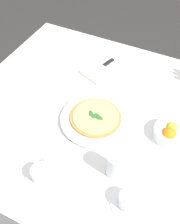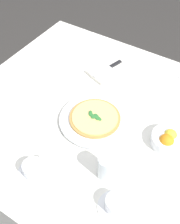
{
  "view_description": "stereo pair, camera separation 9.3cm",
  "coord_description": "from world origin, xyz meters",
  "px_view_note": "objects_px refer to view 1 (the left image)",
  "views": [
    {
      "loc": [
        0.79,
        0.42,
        1.73
      ],
      "look_at": [
        0.02,
        0.04,
        0.77
      ],
      "focal_mm": 44.96,
      "sensor_mm": 36.0,
      "label": 1
    },
    {
      "loc": [
        0.75,
        0.5,
        1.73
      ],
      "look_at": [
        0.02,
        0.04,
        0.77
      ],
      "focal_mm": 44.96,
      "sensor_mm": 36.0,
      "label": 2
    }
  ],
  "objects_px": {
    "coffee_cup_near_left": "(41,174)",
    "napkin_folded": "(103,69)",
    "coffee_cup_center_back": "(129,201)",
    "citrus_bowl": "(170,133)",
    "pizza": "(96,117)",
    "water_glass_far_left": "(115,166)",
    "pizza_plate": "(96,119)",
    "dinner_knife": "(102,67)"
  },
  "relations": [
    {
      "from": "pizza",
      "to": "coffee_cup_near_left",
      "type": "height_order",
      "value": "coffee_cup_near_left"
    },
    {
      "from": "coffee_cup_center_back",
      "to": "napkin_folded",
      "type": "bearing_deg",
      "value": -148.4
    },
    {
      "from": "citrus_bowl",
      "to": "coffee_cup_near_left",
      "type": "bearing_deg",
      "value": -43.16
    },
    {
      "from": "pizza",
      "to": "water_glass_far_left",
      "type": "bearing_deg",
      "value": 40.99
    },
    {
      "from": "coffee_cup_center_back",
      "to": "water_glass_far_left",
      "type": "height_order",
      "value": "water_glass_far_left"
    },
    {
      "from": "dinner_knife",
      "to": "citrus_bowl",
      "type": "bearing_deg",
      "value": 75.37
    },
    {
      "from": "water_glass_far_left",
      "to": "coffee_cup_center_back",
      "type": "bearing_deg",
      "value": 44.69
    },
    {
      "from": "coffee_cup_near_left",
      "to": "water_glass_far_left",
      "type": "relative_size",
      "value": 1.17
    },
    {
      "from": "pizza",
      "to": "citrus_bowl",
      "type": "relative_size",
      "value": 1.54
    },
    {
      "from": "coffee_cup_near_left",
      "to": "pizza_plate",
      "type": "bearing_deg",
      "value": 170.13
    },
    {
      "from": "pizza",
      "to": "coffee_cup_center_back",
      "type": "relative_size",
      "value": 1.78
    },
    {
      "from": "pizza",
      "to": "dinner_knife",
      "type": "height_order",
      "value": "pizza"
    },
    {
      "from": "pizza",
      "to": "dinner_knife",
      "type": "bearing_deg",
      "value": -160.2
    },
    {
      "from": "coffee_cup_near_left",
      "to": "water_glass_far_left",
      "type": "distance_m",
      "value": 0.28
    },
    {
      "from": "coffee_cup_near_left",
      "to": "citrus_bowl",
      "type": "height_order",
      "value": "citrus_bowl"
    },
    {
      "from": "pizza_plate",
      "to": "coffee_cup_near_left",
      "type": "height_order",
      "value": "coffee_cup_near_left"
    },
    {
      "from": "coffee_cup_near_left",
      "to": "dinner_knife",
      "type": "height_order",
      "value": "coffee_cup_near_left"
    },
    {
      "from": "pizza_plate",
      "to": "pizza",
      "type": "bearing_deg",
      "value": 46.87
    },
    {
      "from": "coffee_cup_near_left",
      "to": "coffee_cup_center_back",
      "type": "relative_size",
      "value": 1.02
    },
    {
      "from": "coffee_cup_center_back",
      "to": "dinner_knife",
      "type": "relative_size",
      "value": 0.68
    },
    {
      "from": "dinner_knife",
      "to": "pizza",
      "type": "bearing_deg",
      "value": 37.01
    },
    {
      "from": "pizza_plate",
      "to": "coffee_cup_near_left",
      "type": "xyz_separation_m",
      "value": [
        0.35,
        -0.06,
        0.02
      ]
    },
    {
      "from": "coffee_cup_center_back",
      "to": "water_glass_far_left",
      "type": "distance_m",
      "value": 0.14
    },
    {
      "from": "pizza",
      "to": "coffee_cup_center_back",
      "type": "bearing_deg",
      "value": 42.21
    },
    {
      "from": "dinner_knife",
      "to": "napkin_folded",
      "type": "bearing_deg",
      "value": 180.0
    },
    {
      "from": "water_glass_far_left",
      "to": "napkin_folded",
      "type": "bearing_deg",
      "value": -151.21
    },
    {
      "from": "coffee_cup_near_left",
      "to": "napkin_folded",
      "type": "distance_m",
      "value": 0.7
    },
    {
      "from": "pizza",
      "to": "pizza_plate",
      "type": "bearing_deg",
      "value": -133.13
    },
    {
      "from": "pizza_plate",
      "to": "pizza",
      "type": "distance_m",
      "value": 0.01
    },
    {
      "from": "pizza_plate",
      "to": "napkin_folded",
      "type": "bearing_deg",
      "value": -160.47
    },
    {
      "from": "water_glass_far_left",
      "to": "citrus_bowl",
      "type": "height_order",
      "value": "water_glass_far_left"
    },
    {
      "from": "pizza",
      "to": "citrus_bowl",
      "type": "xyz_separation_m",
      "value": [
        -0.06,
        0.33,
        0.0
      ]
    },
    {
      "from": "water_glass_far_left",
      "to": "citrus_bowl",
      "type": "distance_m",
      "value": 0.31
    },
    {
      "from": "napkin_folded",
      "to": "citrus_bowl",
      "type": "height_order",
      "value": "citrus_bowl"
    },
    {
      "from": "pizza",
      "to": "coffee_cup_near_left",
      "type": "xyz_separation_m",
      "value": [
        0.35,
        -0.06,
        0.0
      ]
    },
    {
      "from": "pizza",
      "to": "coffee_cup_center_back",
      "type": "distance_m",
      "value": 0.41
    },
    {
      "from": "coffee_cup_near_left",
      "to": "napkin_folded",
      "type": "relative_size",
      "value": 0.53
    },
    {
      "from": "water_glass_far_left",
      "to": "pizza_plate",
      "type": "bearing_deg",
      "value": -139.01
    },
    {
      "from": "pizza_plate",
      "to": "dinner_knife",
      "type": "height_order",
      "value": "dinner_knife"
    },
    {
      "from": "water_glass_far_left",
      "to": "pizza",
      "type": "bearing_deg",
      "value": -139.01
    },
    {
      "from": "citrus_bowl",
      "to": "napkin_folded",
      "type": "bearing_deg",
      "value": -122.14
    },
    {
      "from": "pizza_plate",
      "to": "coffee_cup_center_back",
      "type": "xyz_separation_m",
      "value": [
        0.3,
        0.28,
        0.01
      ]
    }
  ]
}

